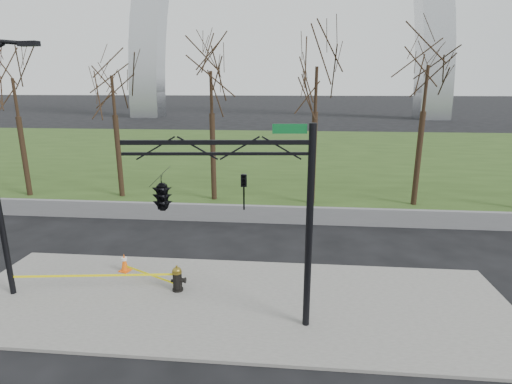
{
  "coord_description": "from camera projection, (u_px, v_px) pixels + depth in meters",
  "views": [
    {
      "loc": [
        1.88,
        -11.63,
        6.96
      ],
      "look_at": [
        0.6,
        2.0,
        3.26
      ],
      "focal_mm": 28.03,
      "sensor_mm": 36.0,
      "label": 1
    }
  ],
  "objects": [
    {
      "name": "ground",
      "position": [
        232.0,
        303.0,
        13.17
      ],
      "size": [
        500.0,
        500.0,
        0.0
      ],
      "primitive_type": "plane",
      "color": "black",
      "rests_on": "ground"
    },
    {
      "name": "fire_hydrant",
      "position": [
        178.0,
        279.0,
        13.65
      ],
      "size": [
        0.56,
        0.37,
        0.92
      ],
      "rotation": [
        0.0,
        0.0,
        0.03
      ],
      "color": "black",
      "rests_on": "sidewalk"
    },
    {
      "name": "traffic_cone",
      "position": [
        124.0,
        262.0,
        15.09
      ],
      "size": [
        0.46,
        0.46,
        0.71
      ],
      "rotation": [
        0.0,
        0.0,
        -0.31
      ],
      "color": "#F95D0D",
      "rests_on": "sidewalk"
    },
    {
      "name": "guardrail",
      "position": [
        255.0,
        214.0,
        20.74
      ],
      "size": [
        60.0,
        0.3,
        0.9
      ],
      "primitive_type": "cube",
      "color": "#59595B",
      "rests_on": "ground"
    },
    {
      "name": "sidewalk",
      "position": [
        232.0,
        301.0,
        13.16
      ],
      "size": [
        18.0,
        6.0,
        0.1
      ],
      "primitive_type": "cube",
      "color": "slate",
      "rests_on": "ground"
    },
    {
      "name": "tree_row",
      "position": [
        263.0,
        130.0,
        23.55
      ],
      "size": [
        46.12,
        4.0,
        8.75
      ],
      "color": "black",
      "rests_on": "ground"
    },
    {
      "name": "grass_strip",
      "position": [
        275.0,
        152.0,
        41.99
      ],
      "size": [
        120.0,
        40.0,
        0.06
      ],
      "primitive_type": "cube",
      "color": "#294017",
      "rests_on": "ground"
    },
    {
      "name": "caution_tape",
      "position": [
        113.0,
        275.0,
        13.81
      ],
      "size": [
        5.52,
        1.96,
        0.46
      ],
      "color": "#FFF10D",
      "rests_on": "ground"
    },
    {
      "name": "traffic_signal_mast",
      "position": [
        191.0,
        192.0,
        10.74
      ],
      "size": [
        5.08,
        2.52,
        6.0
      ],
      "rotation": [
        0.0,
        0.0,
        0.1
      ],
      "color": "black",
      "rests_on": "ground"
    }
  ]
}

